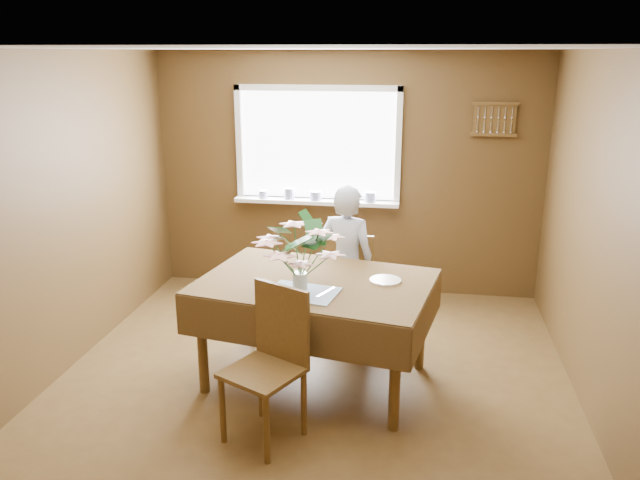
% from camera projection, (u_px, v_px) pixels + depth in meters
% --- Properties ---
extents(floor, '(4.50, 4.50, 0.00)m').
position_uv_depth(floor, '(308.00, 393.00, 4.72)').
color(floor, '#543C1C').
rests_on(floor, ground).
extents(ceiling, '(4.50, 4.50, 0.00)m').
position_uv_depth(ceiling, '(306.00, 48.00, 3.99)').
color(ceiling, white).
rests_on(ceiling, wall_back).
extents(wall_back, '(4.00, 0.00, 4.00)m').
position_uv_depth(wall_back, '(346.00, 175.00, 6.48)').
color(wall_back, brown).
rests_on(wall_back, floor).
extents(wall_front, '(4.00, 0.00, 4.00)m').
position_uv_depth(wall_front, '(195.00, 410.00, 2.23)').
color(wall_front, brown).
rests_on(wall_front, floor).
extents(wall_left, '(0.00, 4.50, 4.50)m').
position_uv_depth(wall_left, '(45.00, 223.00, 4.66)').
color(wall_left, brown).
rests_on(wall_left, floor).
extents(wall_right, '(0.00, 4.50, 4.50)m').
position_uv_depth(wall_right, '(610.00, 249.00, 4.05)').
color(wall_right, brown).
rests_on(wall_right, floor).
extents(window_assembly, '(1.72, 0.20, 1.22)m').
position_uv_depth(window_assembly, '(318.00, 165.00, 6.45)').
color(window_assembly, white).
rests_on(window_assembly, wall_back).
extents(spoon_rack, '(0.44, 0.05, 0.33)m').
position_uv_depth(spoon_rack, '(495.00, 119.00, 6.05)').
color(spoon_rack, brown).
rests_on(spoon_rack, wall_back).
extents(dining_table, '(1.90, 1.46, 0.84)m').
position_uv_depth(dining_table, '(315.00, 293.00, 4.71)').
color(dining_table, brown).
rests_on(dining_table, floor).
extents(chair_far, '(0.44, 0.44, 0.98)m').
position_uv_depth(chair_far, '(351.00, 279.00, 5.56)').
color(chair_far, brown).
rests_on(chair_far, floor).
extents(chair_near, '(0.59, 0.59, 1.03)m').
position_uv_depth(chair_near, '(271.00, 358.00, 4.08)').
color(chair_near, brown).
rests_on(chair_near, floor).
extents(seated_woman, '(0.58, 0.45, 1.41)m').
position_uv_depth(seated_woman, '(346.00, 264.00, 5.43)').
color(seated_woman, white).
rests_on(seated_woman, floor).
extents(flower_bouquet, '(0.55, 0.55, 0.47)m').
position_uv_depth(flower_bouquet, '(300.00, 250.00, 4.40)').
color(flower_bouquet, white).
rests_on(flower_bouquet, dining_table).
extents(side_plate, '(0.26, 0.26, 0.01)m').
position_uv_depth(side_plate, '(385.00, 280.00, 4.66)').
color(side_plate, white).
rests_on(side_plate, dining_table).
extents(table_knife, '(0.11, 0.21, 0.00)m').
position_uv_depth(table_knife, '(326.00, 292.00, 4.43)').
color(table_knife, silver).
rests_on(table_knife, dining_table).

